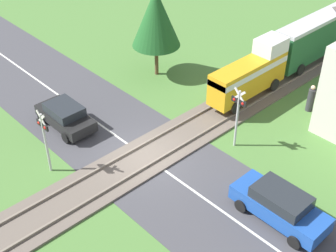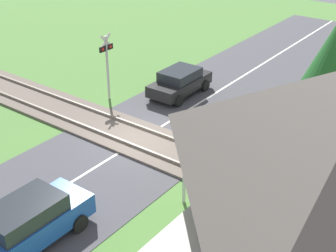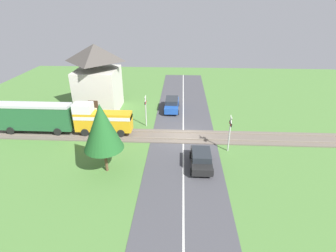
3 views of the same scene
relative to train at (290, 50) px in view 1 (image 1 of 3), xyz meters
name	(u,v)px [view 1 (image 1 of 3)]	position (x,y,z in m)	size (l,w,h in m)	color
ground_plane	(146,157)	(0.00, -12.10, -1.87)	(60.00, 60.00, 0.00)	#4C7A38
road_surface	(146,157)	(0.00, -12.10, -1.86)	(48.00, 6.40, 0.02)	#424247
track_bed	(146,156)	(0.00, -12.10, -1.80)	(2.80, 48.00, 0.24)	#665B51
train	(290,50)	(0.00, 0.00, 0.00)	(1.58, 13.55, 3.18)	gold
car_near_crossing	(65,116)	(-5.03, -13.54, -1.13)	(3.74, 1.81, 1.39)	black
car_far_side	(280,205)	(7.07, -10.66, -1.06)	(4.29, 1.81, 1.55)	#1E4CA8
crossing_signal_west_approach	(44,135)	(-2.43, -16.15, 0.32)	(0.90, 0.18, 3.44)	#B7B7B7
crossing_signal_east_approach	(238,111)	(2.43, -8.05, 0.32)	(0.90, 0.18, 3.44)	#B7B7B7
pedestrian_by_station	(311,99)	(3.23, -2.34, -1.11)	(0.41, 0.41, 1.66)	#333338
tree_roadside_hedge	(156,18)	(-6.02, -5.92, 2.05)	(3.05, 3.05, 5.76)	brown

